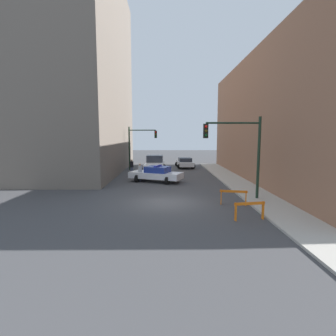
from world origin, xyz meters
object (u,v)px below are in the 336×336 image
white_truck (154,164)px  pedestrian_crossing (140,172)px  pedestrian_corner (132,167)px  traffic_light_near (241,145)px  traffic_light_far (138,142)px  parked_car_near (185,163)px  barrier_mid (233,195)px  police_car (156,174)px  barrier_front (250,208)px

white_truck → pedestrian_crossing: bearing=-98.7°
pedestrian_corner → white_truck: bearing=63.6°
pedestrian_crossing → pedestrian_corner: bearing=-176.1°
traffic_light_near → traffic_light_far: (-8.03, 15.23, -0.13)m
pedestrian_crossing → white_truck: bearing=156.9°
traffic_light_near → white_truck: 14.47m
white_truck → parked_car_near: size_ratio=1.23×
pedestrian_corner → barrier_mid: pedestrian_corner is taller
police_car → pedestrian_corner: bearing=56.1°
parked_car_near → barrier_front: 21.42m
traffic_light_near → traffic_light_far: bearing=117.8°
barrier_front → traffic_light_near: bearing=81.1°
parked_car_near → white_truck: bearing=-134.7°
pedestrian_crossing → police_car: bearing=73.0°
traffic_light_far → pedestrian_corner: (-0.29, -4.27, -2.54)m
pedestrian_corner → barrier_mid: size_ratio=1.05×
pedestrian_corner → barrier_front: bearing=-39.2°
parked_car_near → pedestrian_crossing: bearing=-118.7°
police_car → white_truck: bearing=27.0°
police_car → parked_car_near: bearing=5.4°
white_truck → pedestrian_corner: bearing=-139.0°
pedestrian_corner → traffic_light_near: bearing=-29.1°
police_car → barrier_front: police_car is taller
pedestrian_corner → traffic_light_far: bearing=109.8°
pedestrian_corner → police_car: bearing=-33.2°
traffic_light_far → white_truck: bearing=-48.9°
barrier_front → barrier_mid: (-0.06, 2.81, 0.00)m
traffic_light_near → barrier_front: (-0.64, -4.10, -2.91)m
police_car → barrier_front: size_ratio=3.18×
traffic_light_far → barrier_mid: traffic_light_far is taller
pedestrian_crossing → barrier_front: (6.41, -10.94, -0.24)m
pedestrian_crossing → barrier_mid: bearing=24.7°
traffic_light_far → police_car: bearing=-73.9°
barrier_mid → white_truck: bearing=110.5°
pedestrian_crossing → barrier_front: size_ratio=1.05×
white_truck → pedestrian_corner: 3.03m
parked_car_near → pedestrian_crossing: size_ratio=2.66×
white_truck → barrier_mid: bearing=-68.4°
traffic_light_near → barrier_mid: 3.26m
barrier_mid → traffic_light_far: bearing=113.9°
traffic_light_far → parked_car_near: size_ratio=1.18×
traffic_light_far → pedestrian_crossing: bearing=-83.3°
traffic_light_far → parked_car_near: 6.71m
traffic_light_near → pedestrian_crossing: size_ratio=3.13×
barrier_mid → pedestrian_corner: bearing=121.9°
traffic_light_far → white_truck: 3.97m
traffic_light_far → barrier_mid: size_ratio=3.30×
police_car → pedestrian_crossing: bearing=109.4°
traffic_light_near → police_car: (-5.58, 6.75, -2.81)m
traffic_light_near → barrier_mid: size_ratio=3.30×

